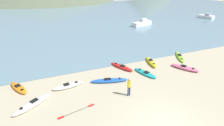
% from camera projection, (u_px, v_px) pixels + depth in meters
% --- Properties ---
extents(bay_water, '(160.00, 70.00, 0.06)m').
position_uv_depth(bay_water, '(63.00, 16.00, 48.48)').
color(bay_water, slate).
rests_on(bay_water, ground_plane).
extents(kayak_on_sand_0, '(2.75, 1.00, 0.35)m').
position_uv_depth(kayak_on_sand_0, '(68.00, 86.00, 15.31)').
color(kayak_on_sand_0, white).
rests_on(kayak_on_sand_0, ground_plane).
extents(kayak_on_sand_1, '(1.83, 2.99, 0.37)m').
position_uv_depth(kayak_on_sand_1, '(122.00, 67.00, 18.73)').
color(kayak_on_sand_1, red).
rests_on(kayak_on_sand_1, ground_plane).
extents(kayak_on_sand_2, '(1.34, 2.98, 0.41)m').
position_uv_depth(kayak_on_sand_2, '(151.00, 62.00, 19.81)').
color(kayak_on_sand_2, yellow).
rests_on(kayak_on_sand_2, ground_plane).
extents(kayak_on_sand_3, '(2.36, 3.44, 0.31)m').
position_uv_depth(kayak_on_sand_3, '(180.00, 57.00, 21.41)').
color(kayak_on_sand_3, '#8CCC2D').
rests_on(kayak_on_sand_3, ground_plane).
extents(kayak_on_sand_4, '(3.51, 1.55, 0.35)m').
position_uv_depth(kayak_on_sand_4, '(109.00, 80.00, 16.12)').
color(kayak_on_sand_4, blue).
rests_on(kayak_on_sand_4, ground_plane).
extents(kayak_on_sand_5, '(1.53, 2.84, 0.30)m').
position_uv_depth(kayak_on_sand_5, '(145.00, 73.00, 17.51)').
color(kayak_on_sand_5, teal).
rests_on(kayak_on_sand_5, ground_plane).
extents(kayak_on_sand_6, '(2.16, 2.92, 0.40)m').
position_uv_depth(kayak_on_sand_6, '(185.00, 68.00, 18.48)').
color(kayak_on_sand_6, '#E5668C').
rests_on(kayak_on_sand_6, ground_plane).
extents(kayak_on_sand_7, '(1.81, 2.73, 0.32)m').
position_uv_depth(kayak_on_sand_7, '(19.00, 88.00, 15.03)').
color(kayak_on_sand_7, orange).
rests_on(kayak_on_sand_7, ground_plane).
extents(kayak_on_sand_8, '(2.97, 2.37, 0.41)m').
position_uv_depth(kayak_on_sand_8, '(33.00, 104.00, 12.96)').
color(kayak_on_sand_8, white).
rests_on(kayak_on_sand_8, ground_plane).
extents(person_near_foreground, '(0.33, 0.27, 1.61)m').
position_uv_depth(person_near_foreground, '(129.00, 86.00, 13.85)').
color(person_near_foreground, '#384260').
rests_on(person_near_foreground, ground_plane).
extents(moored_boat_1, '(5.08, 2.79, 1.44)m').
position_uv_depth(moored_boat_1, '(142.00, 23.00, 37.02)').
color(moored_boat_1, white).
rests_on(moored_boat_1, bay_water).
extents(moored_boat_2, '(3.13, 4.01, 1.19)m').
position_uv_depth(moored_boat_2, '(206.00, 16.00, 44.92)').
color(moored_boat_2, white).
rests_on(moored_boat_2, bay_water).
extents(loose_paddle, '(2.76, 0.75, 0.03)m').
position_uv_depth(loose_paddle, '(77.00, 111.00, 12.47)').
color(loose_paddle, black).
rests_on(loose_paddle, ground_plane).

